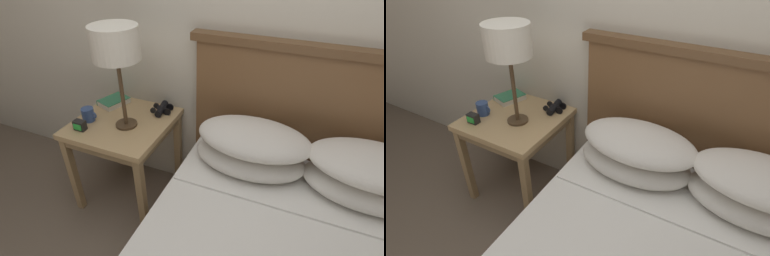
% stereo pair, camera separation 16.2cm
% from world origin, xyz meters
% --- Properties ---
extents(wall_back, '(8.00, 0.06, 2.60)m').
position_xyz_m(wall_back, '(0.00, 1.06, 1.30)').
color(wall_back, beige).
rests_on(wall_back, ground_plane).
extents(nightstand, '(0.58, 0.58, 0.62)m').
position_xyz_m(nightstand, '(-0.70, 0.73, 0.54)').
color(nightstand, tan).
rests_on(nightstand, ground_plane).
extents(table_lamp, '(0.26, 0.26, 0.60)m').
position_xyz_m(table_lamp, '(-0.65, 0.70, 1.11)').
color(table_lamp, '#4C3823').
rests_on(table_lamp, nightstand).
extents(book_on_nightstand, '(0.19, 0.22, 0.04)m').
position_xyz_m(book_on_nightstand, '(-0.88, 0.90, 0.64)').
color(book_on_nightstand, silver).
rests_on(book_on_nightstand, nightstand).
extents(binoculars_pair, '(0.15, 0.16, 0.05)m').
position_xyz_m(binoculars_pair, '(-0.52, 0.93, 0.64)').
color(binoculars_pair, black).
rests_on(binoculars_pair, nightstand).
extents(coffee_mug, '(0.10, 0.08, 0.08)m').
position_xyz_m(coffee_mug, '(-0.89, 0.66, 0.66)').
color(coffee_mug, '#334C84').
rests_on(coffee_mug, nightstand).
extents(alarm_clock, '(0.07, 0.05, 0.06)m').
position_xyz_m(alarm_clock, '(-0.87, 0.55, 0.65)').
color(alarm_clock, black).
rests_on(alarm_clock, nightstand).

